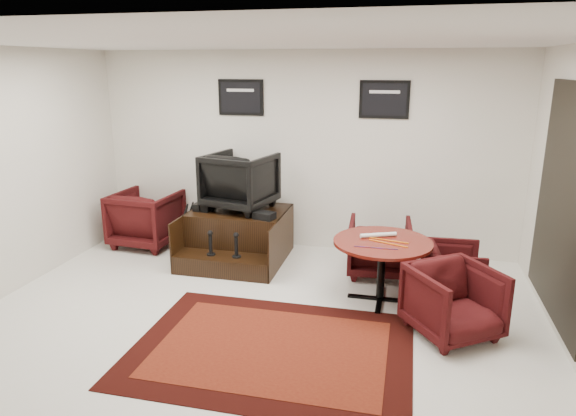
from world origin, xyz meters
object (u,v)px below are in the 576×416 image
object	(u,v)px
shine_podium	(238,237)
armchair_side	(146,216)
table_chair_back	(379,244)
table_chair_window	(453,268)
shine_chair	(240,178)
table_chair_corner	(454,298)
meeting_table	(382,248)

from	to	relation	value
shine_podium	armchair_side	size ratio (longest dim) A/B	1.50
armchair_side	table_chair_back	size ratio (longest dim) A/B	1.14
table_chair_back	table_chair_window	bearing A→B (deg)	148.51
shine_chair	table_chair_corner	distance (m)	3.28
shine_podium	armchair_side	distance (m)	1.51
shine_podium	armchair_side	xyz separation A→B (m)	(-1.49, 0.21, 0.14)
table_chair_back	table_chair_window	size ratio (longest dim) A/B	1.16
shine_podium	meeting_table	bearing A→B (deg)	-24.22
shine_chair	table_chair_back	size ratio (longest dim) A/B	1.10
shine_podium	meeting_table	distance (m)	2.21
shine_chair	meeting_table	world-z (taller)	shine_chair
armchair_side	table_chair_back	world-z (taller)	armchair_side
meeting_table	shine_chair	bearing A→B (deg)	152.55
shine_podium	table_chair_back	size ratio (longest dim) A/B	1.71
table_chair_back	armchair_side	bearing A→B (deg)	-8.69
meeting_table	table_chair_corner	bearing A→B (deg)	-40.30
armchair_side	table_chair_corner	world-z (taller)	armchair_side
table_chair_corner	armchair_side	bearing A→B (deg)	123.05
armchair_side	table_chair_window	xyz separation A→B (m)	(4.28, -0.78, -0.11)
shine_podium	table_chair_back	world-z (taller)	table_chair_back
shine_podium	shine_chair	bearing A→B (deg)	90.00
shine_chair	table_chair_corner	world-z (taller)	shine_chair
armchair_side	table_chair_back	distance (m)	3.43
shine_podium	armchair_side	world-z (taller)	armchair_side
armchair_side	table_chair_corner	distance (m)	4.57
meeting_table	armchair_side	bearing A→B (deg)	162.44
shine_chair	armchair_side	xyz separation A→B (m)	(-1.49, 0.07, -0.65)
table_chair_back	table_chair_corner	world-z (taller)	table_chair_back
table_chair_back	table_chair_window	world-z (taller)	table_chair_back
shine_podium	meeting_table	xyz separation A→B (m)	(2.00, -0.90, 0.32)
shine_chair	table_chair_window	xyz separation A→B (m)	(2.79, -0.72, -0.76)
meeting_table	table_chair_corner	xyz separation A→B (m)	(0.74, -0.62, -0.24)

